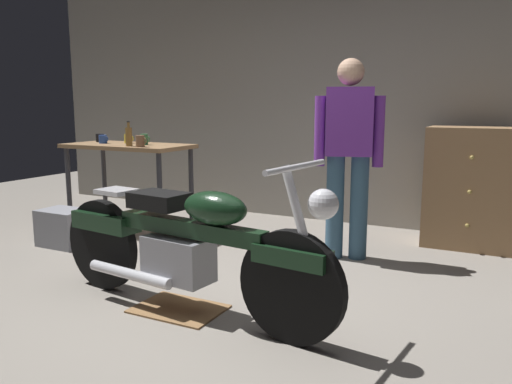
{
  "coord_description": "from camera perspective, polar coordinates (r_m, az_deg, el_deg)",
  "views": [
    {
      "loc": [
        1.71,
        -2.7,
        1.3
      ],
      "look_at": [
        -0.03,
        0.7,
        0.65
      ],
      "focal_mm": 36.16,
      "sensor_mm": 36.0,
      "label": 1
    }
  ],
  "objects": [
    {
      "name": "mug_brown_stoneware",
      "position": [
        5.04,
        -12.67,
        5.51
      ],
      "size": [
        0.12,
        0.08,
        0.11
      ],
      "color": "brown",
      "rests_on": "workbench"
    },
    {
      "name": "mug_black_matte",
      "position": [
        5.81,
        -16.85,
        5.75
      ],
      "size": [
        0.12,
        0.09,
        0.09
      ],
      "color": "black",
      "rests_on": "workbench"
    },
    {
      "name": "workbench",
      "position": [
        5.44,
        -13.96,
        3.99
      ],
      "size": [
        1.3,
        0.64,
        0.9
      ],
      "color": "#99724C",
      "rests_on": "ground_plane"
    },
    {
      "name": "mug_yellow_tall",
      "position": [
        5.55,
        -13.94,
        5.74
      ],
      "size": [
        0.11,
        0.08,
        0.09
      ],
      "color": "yellow",
      "rests_on": "workbench"
    },
    {
      "name": "wooden_dresser",
      "position": [
        5.07,
        22.77,
        0.4
      ],
      "size": [
        0.8,
        0.47,
        1.1
      ],
      "color": "#99724C",
      "rests_on": "ground_plane"
    },
    {
      "name": "back_wall",
      "position": [
        5.76,
        10.07,
        12.02
      ],
      "size": [
        8.0,
        0.12,
        3.1
      ],
      "primitive_type": "cube",
      "color": "gray",
      "rests_on": "ground_plane"
    },
    {
      "name": "ground_plane",
      "position": [
        3.45,
        -4.94,
        -12.53
      ],
      "size": [
        12.0,
        12.0,
        0.0
      ],
      "primitive_type": "plane",
      "color": "gray"
    },
    {
      "name": "mug_blue_enamel",
      "position": [
        5.6,
        -16.56,
        5.63
      ],
      "size": [
        0.11,
        0.08,
        0.09
      ],
      "color": "#2D51AD",
      "rests_on": "workbench"
    },
    {
      "name": "person_standing",
      "position": [
        4.36,
        10.2,
        4.58
      ],
      "size": [
        0.55,
        0.32,
        1.67
      ],
      "rotation": [
        0.0,
        0.0,
        3.44
      ],
      "color": "#385A72",
      "rests_on": "ground_plane"
    },
    {
      "name": "drip_tray",
      "position": [
        3.42,
        -8.54,
        -12.66
      ],
      "size": [
        0.56,
        0.4,
        0.01
      ],
      "primitive_type": "cube",
      "color": "olive",
      "rests_on": "ground_plane"
    },
    {
      "name": "storage_bin",
      "position": [
        5.12,
        -20.46,
        -3.71
      ],
      "size": [
        0.44,
        0.32,
        0.34
      ],
      "primitive_type": "cube",
      "color": "gray",
      "rests_on": "ground_plane"
    },
    {
      "name": "motorcycle",
      "position": [
        3.24,
        -7.79,
        -5.67
      ],
      "size": [
        2.18,
        0.6,
        1.0
      ],
      "rotation": [
        0.0,
        0.0,
        -0.12
      ],
      "color": "black",
      "rests_on": "ground_plane"
    },
    {
      "name": "bottle",
      "position": [
        5.16,
        -13.89,
        6.02
      ],
      "size": [
        0.06,
        0.06,
        0.24
      ],
      "color": "olive",
      "rests_on": "workbench"
    },
    {
      "name": "mug_green_speckled",
      "position": [
        5.3,
        -12.24,
        5.72
      ],
      "size": [
        0.11,
        0.07,
        0.11
      ],
      "color": "#3D7F4C",
      "rests_on": "workbench"
    }
  ]
}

